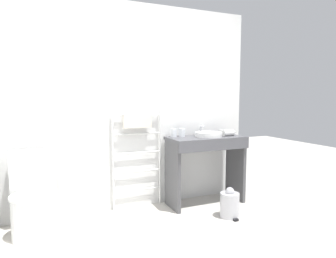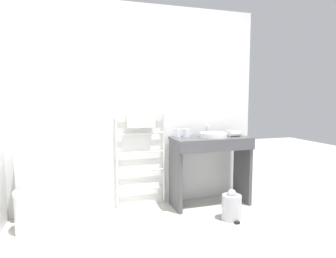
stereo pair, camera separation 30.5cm
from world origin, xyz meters
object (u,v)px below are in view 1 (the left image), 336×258
at_px(towel_radiator, 137,141).
at_px(sink_basin, 209,134).
at_px(cup_near_wall, 173,133).
at_px(trash_bin, 230,204).
at_px(cup_near_edge, 182,133).
at_px(toilet, 34,202).
at_px(hair_dryer, 228,133).

relative_size(towel_radiator, sink_basin, 3.50).
relative_size(cup_near_wall, trash_bin, 0.30).
relative_size(sink_basin, cup_near_edge, 3.22).
xyz_separation_m(toilet, hair_dryer, (2.21, 0.05, 0.55)).
relative_size(toilet, trash_bin, 2.38).
bearing_deg(toilet, sink_basin, 1.94).
height_order(toilet, hair_dryer, hair_dryer).
bearing_deg(toilet, hair_dryer, 1.20).
height_order(cup_near_edge, trash_bin, cup_near_edge).
bearing_deg(sink_basin, towel_radiator, 165.88).
height_order(towel_radiator, cup_near_edge, towel_radiator).
bearing_deg(toilet, trash_bin, -11.80).
bearing_deg(towel_radiator, hair_dryer, -11.75).
relative_size(toilet, cup_near_wall, 8.02).
bearing_deg(trash_bin, hair_dryer, 58.74).
distance_m(toilet, trash_bin, 1.98).
bearing_deg(cup_near_wall, toilet, -171.96).
bearing_deg(cup_near_wall, cup_near_edge, -21.12).
xyz_separation_m(cup_near_wall, trash_bin, (0.39, -0.62, -0.73)).
distance_m(towel_radiator, cup_near_wall, 0.45).
xyz_separation_m(cup_near_wall, cup_near_edge, (0.09, -0.04, 0.00)).
relative_size(sink_basin, hair_dryer, 1.76).
relative_size(toilet, sink_basin, 2.42).
xyz_separation_m(towel_radiator, cup_near_edge, (0.53, -0.09, 0.08)).
xyz_separation_m(cup_near_edge, trash_bin, (0.29, -0.59, -0.73)).
bearing_deg(sink_basin, trash_bin, -90.82).
bearing_deg(cup_near_edge, cup_near_wall, 158.88).
bearing_deg(towel_radiator, cup_near_edge, -9.80).
relative_size(cup_near_wall, hair_dryer, 0.53).
distance_m(cup_near_edge, hair_dryer, 0.58).
xyz_separation_m(toilet, sink_basin, (1.94, 0.07, 0.54)).
xyz_separation_m(hair_dryer, trash_bin, (-0.27, -0.45, -0.72)).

